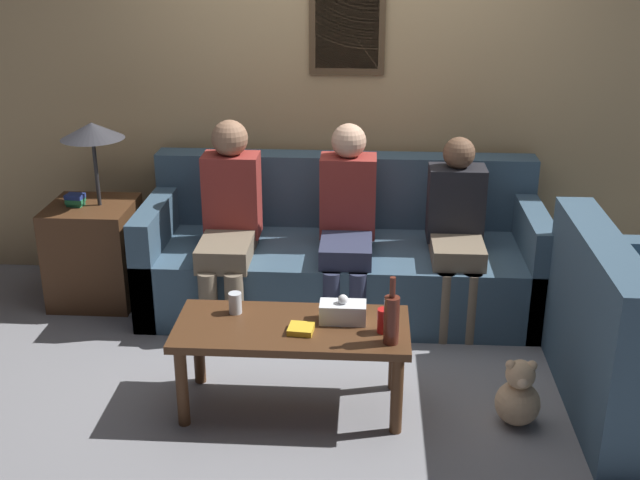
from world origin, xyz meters
The scene contains 14 objects.
ground_plane centered at (0.00, 0.00, 0.00)m, with size 16.00×16.00×0.00m, color gray.
wall_back centered at (0.00, 1.05, 1.30)m, with size 9.00×0.08×2.60m.
couch_main centered at (0.00, 0.56, 0.31)m, with size 2.47×0.94×0.91m.
coffee_table centered at (-0.21, -0.67, 0.39)m, with size 1.16×0.52×0.46m.
side_table_with_lamp centered at (-1.59, 0.51, 0.39)m, with size 0.52×0.52×1.18m.
wine_bottle centered at (0.28, -0.81, 0.59)m, with size 0.07×0.07×0.34m.
drinking_glass centered at (-0.50, -0.55, 0.51)m, with size 0.07×0.07×0.11m.
book_stack centered at (-0.15, -0.73, 0.47)m, with size 0.13×0.13×0.03m.
soda_can centered at (0.25, -0.71, 0.52)m, with size 0.07×0.07×0.12m.
tissue_box centered at (0.04, -0.61, 0.51)m, with size 0.23×0.12×0.14m.
person_left centered at (-0.68, 0.36, 0.65)m, with size 0.34×0.66×1.21m.
person_middle centered at (0.03, 0.40, 0.64)m, with size 0.34×0.64×1.19m.
person_right centered at (0.69, 0.39, 0.61)m, with size 0.34×0.59×1.12m.
teddy_bear centered at (0.91, -0.75, 0.15)m, with size 0.22×0.22×0.35m.
Camera 1 is at (0.15, -4.16, 2.29)m, focal length 45.00 mm.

